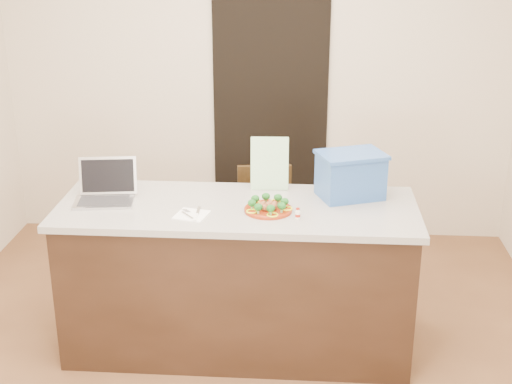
# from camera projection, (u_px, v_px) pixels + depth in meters

# --- Properties ---
(ground) EXTENTS (4.00, 4.00, 0.00)m
(ground) POSITION_uv_depth(u_px,v_px,m) (234.00, 368.00, 4.16)
(ground) COLOR brown
(ground) RESTS_ON ground
(room_shell) EXTENTS (4.00, 4.00, 4.00)m
(room_shell) POSITION_uv_depth(u_px,v_px,m) (231.00, 95.00, 3.58)
(room_shell) COLOR white
(room_shell) RESTS_ON ground
(doorway) EXTENTS (0.90, 0.02, 2.00)m
(doorway) POSITION_uv_depth(u_px,v_px,m) (270.00, 116.00, 5.64)
(doorway) COLOR black
(doorway) RESTS_ON ground
(island) EXTENTS (2.06, 0.76, 0.92)m
(island) POSITION_uv_depth(u_px,v_px,m) (238.00, 277.00, 4.23)
(island) COLOR black
(island) RESTS_ON ground
(plate) EXTENTS (0.27, 0.27, 0.02)m
(plate) POSITION_uv_depth(u_px,v_px,m) (268.00, 209.00, 3.98)
(plate) COLOR maroon
(plate) RESTS_ON island
(meatballs) EXTENTS (0.10, 0.10, 0.04)m
(meatballs) POSITION_uv_depth(u_px,v_px,m) (269.00, 205.00, 3.97)
(meatballs) COLOR brown
(meatballs) RESTS_ON plate
(broccoli) EXTENTS (0.23, 0.23, 0.04)m
(broccoli) POSITION_uv_depth(u_px,v_px,m) (268.00, 202.00, 3.97)
(broccoli) COLOR #124515
(broccoli) RESTS_ON plate
(pepper_rings) EXTENTS (0.26, 0.26, 0.01)m
(pepper_rings) POSITION_uv_depth(u_px,v_px,m) (268.00, 208.00, 3.98)
(pepper_rings) COLOR #CBD816
(pepper_rings) RESTS_ON plate
(napkin) EXTENTS (0.20, 0.20, 0.01)m
(napkin) POSITION_uv_depth(u_px,v_px,m) (192.00, 215.00, 3.93)
(napkin) COLOR white
(napkin) RESTS_ON island
(fork) EXTENTS (0.09, 0.14, 0.00)m
(fork) POSITION_uv_depth(u_px,v_px,m) (188.00, 213.00, 3.93)
(fork) COLOR #BCBBC0
(fork) RESTS_ON napkin
(knife) EXTENTS (0.02, 0.20, 0.01)m
(knife) POSITION_uv_depth(u_px,v_px,m) (196.00, 215.00, 3.90)
(knife) COLOR white
(knife) RESTS_ON napkin
(yogurt_bottle) EXTENTS (0.03, 0.03, 0.06)m
(yogurt_bottle) POSITION_uv_depth(u_px,v_px,m) (298.00, 214.00, 3.88)
(yogurt_bottle) COLOR white
(yogurt_bottle) RESTS_ON island
(laptop) EXTENTS (0.36, 0.30, 0.24)m
(laptop) POSITION_uv_depth(u_px,v_px,m) (106.00, 189.00, 4.14)
(laptop) COLOR #B0B0B5
(laptop) RESTS_ON island
(leaflet) EXTENTS (0.23, 0.06, 0.32)m
(leaflet) POSITION_uv_depth(u_px,v_px,m) (270.00, 164.00, 4.26)
(leaflet) COLOR white
(leaflet) RESTS_ON island
(blue_box) EXTENTS (0.44, 0.38, 0.27)m
(blue_box) POSITION_uv_depth(u_px,v_px,m) (351.00, 175.00, 4.15)
(blue_box) COLOR #295096
(blue_box) RESTS_ON island
(chair) EXTENTS (0.42, 0.42, 0.85)m
(chair) POSITION_uv_depth(u_px,v_px,m) (263.00, 219.00, 4.99)
(chair) COLOR #382510
(chair) RESTS_ON ground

